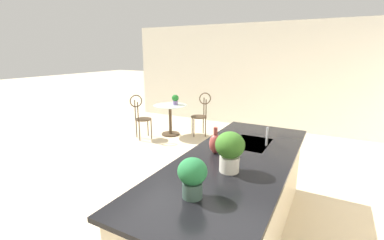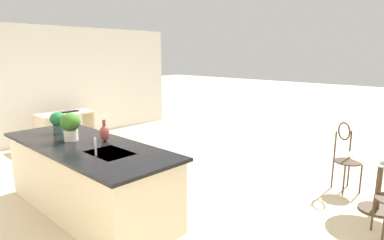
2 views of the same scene
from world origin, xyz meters
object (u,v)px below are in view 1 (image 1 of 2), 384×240
Objects in this scene: bistro_table at (170,117)px; chair_by_island at (141,115)px; vase_on_counter at (215,143)px; potted_plant_counter_near at (230,149)px; potted_plant_on_table at (175,99)px; potted_plant_counter_far at (192,175)px; chair_near_window at (201,112)px.

bistro_table is 0.77× the size of chair_by_island.
bistro_table is at bearing -139.12° from vase_on_counter.
potted_plant_counter_near is (3.09, 2.67, 0.69)m from bistro_table.
chair_by_island is 0.91m from potted_plant_on_table.
vase_on_counter is at bearing 52.34° from chair_by_island.
chair_by_island is 3.62× the size of vase_on_counter.
chair_by_island reaches higher than bistro_table.
potted_plant_counter_far reaches higher than chair_by_island.
potted_plant_counter_near is (-0.55, 0.08, 0.04)m from potted_plant_counter_far.
chair_near_window is at bearing 129.65° from chair_by_island.
bistro_table is at bearing -34.12° from potted_plant_on_table.
potted_plant_counter_near is (3.43, 2.00, 0.56)m from chair_near_window.
chair_near_window is 2.79× the size of potted_plant_counter_near.
chair_by_island is 2.79× the size of potted_plant_counter_near.
vase_on_counter reaches higher than potted_plant_on_table.
chair_by_island is 4.03m from potted_plant_counter_near.
vase_on_counter is at bearing -166.84° from potted_plant_counter_far.
chair_by_island is at bearing -36.69° from bistro_table.
potted_plant_counter_near is at bearing 50.93° from chair_by_island.
bistro_table is 0.77× the size of chair_near_window.
potted_plant_counter_far is (3.98, 1.92, 0.52)m from chair_near_window.
chair_by_island is (0.58, -0.43, 0.13)m from bistro_table.
chair_near_window is 4.45m from potted_plant_counter_far.
bistro_table is 3.36× the size of potted_plant_on_table.
potted_plant_counter_near reaches higher than chair_near_window.
vase_on_counter is (2.86, 2.30, 0.15)m from potted_plant_on_table.
potted_plant_counter_far reaches higher than potted_plant_on_table.
potted_plant_on_table is 3.67m from vase_on_counter.
chair_by_island is at bearing -50.35° from chair_near_window.
chair_by_island is 4.38× the size of potted_plant_on_table.
bistro_table is 2.14× the size of potted_plant_counter_near.
vase_on_counter is at bearing 40.88° from bistro_table.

